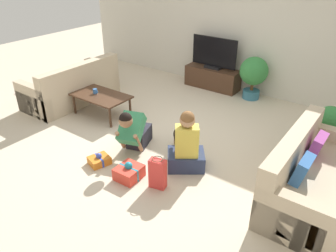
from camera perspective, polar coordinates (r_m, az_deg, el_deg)
The scene contains 16 objects.
ground_plane at distance 5.58m, azimuth -0.07°, elevation -1.54°, with size 16.00×16.00×0.00m, color beige.
wall_back at distance 7.28m, azimuth 12.74°, elevation 16.00°, with size 8.40×0.06×2.60m.
sofa_left at distance 6.99m, azimuth -16.27°, elevation 6.44°, with size 0.90×1.89×0.85m.
sofa_right at distance 4.45m, azimuth 23.95°, elevation -8.42°, with size 0.90×1.89×0.85m.
coffee_table at distance 6.22m, azimuth -11.59°, elevation 4.98°, with size 1.07×0.64×0.41m.
tv_console at distance 7.52m, azimuth 7.74°, elevation 8.30°, with size 1.23×0.42×0.46m.
tv at distance 7.36m, azimuth 8.02°, elevation 12.21°, with size 1.06×0.20×0.68m.
potted_plant_corner_right at distance 5.50m, azimuth 26.25°, elevation 0.49°, with size 0.44×0.44×0.74m.
potted_plant_back_right at distance 7.00m, azimuth 14.68°, elevation 8.84°, with size 0.58×0.58×0.89m.
person_kneeling at distance 5.03m, azimuth -5.95°, elevation -0.83°, with size 0.53×0.80×0.77m.
person_sitting at distance 4.60m, azimuth 3.22°, elevation -3.73°, with size 0.66×0.63×0.92m.
dog at distance 5.06m, azimuth 1.92°, elevation -1.74°, with size 0.36×0.45×0.37m.
gift_box_a at distance 4.93m, azimuth -11.87°, elevation -5.83°, with size 0.32×0.35×0.18m.
gift_box_b at distance 4.56m, azimuth -6.81°, elevation -7.97°, with size 0.33×0.36×0.26m.
gift_bag_a at distance 4.31m, azimuth -1.81°, elevation -8.26°, with size 0.24×0.17×0.45m.
mug at distance 6.28m, azimuth -12.57°, elevation 5.93°, with size 0.12×0.08×0.09m.
Camera 1 is at (2.85, -3.90, 2.79)m, focal length 35.00 mm.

